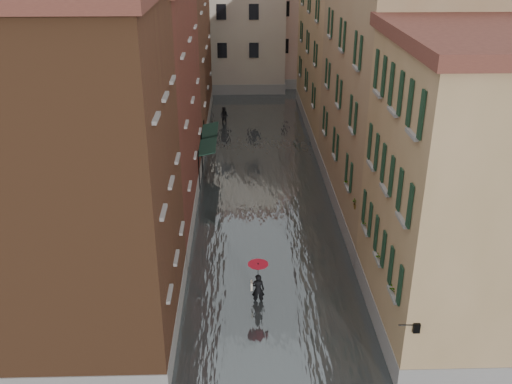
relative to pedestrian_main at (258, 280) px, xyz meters
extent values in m
plane|color=slate|center=(0.71, 0.45, -1.25)|extent=(120.00, 120.00, 0.00)
cube|color=#494F51|center=(0.71, 13.45, -1.15)|extent=(10.00, 60.00, 0.20)
cube|color=brown|center=(-6.29, -1.55, 5.25)|extent=(6.00, 8.00, 13.00)
cube|color=maroon|center=(-6.29, 9.45, 5.00)|extent=(6.00, 14.00, 12.50)
cube|color=brown|center=(-6.29, 24.45, 5.75)|extent=(6.00, 16.00, 14.00)
cube|color=#997B4F|center=(7.71, -1.55, 4.50)|extent=(6.00, 8.00, 11.50)
cube|color=#9D825F|center=(7.71, 9.45, 5.25)|extent=(6.00, 14.00, 13.00)
cube|color=#997B4F|center=(7.71, 24.45, 4.50)|extent=(6.00, 16.00, 11.50)
cube|color=beige|center=(-2.29, 38.45, 5.25)|extent=(12.00, 9.00, 13.00)
cube|color=tan|center=(6.71, 40.45, 4.75)|extent=(10.00, 9.00, 12.00)
cube|color=black|center=(-2.74, 13.30, 1.30)|extent=(1.09, 3.21, 0.31)
cylinder|color=black|center=(-3.24, 11.70, 0.15)|extent=(0.06, 0.06, 2.80)
cylinder|color=black|center=(-3.24, 14.91, 0.15)|extent=(0.06, 0.06, 2.80)
cube|color=black|center=(-2.74, 16.15, 1.30)|extent=(1.09, 3.14, 0.31)
cylinder|color=black|center=(-3.24, 14.58, 0.15)|extent=(0.06, 0.06, 2.80)
cylinder|color=black|center=(-3.24, 17.72, 0.15)|extent=(0.06, 0.06, 2.80)
cylinder|color=black|center=(4.76, -5.55, 1.85)|extent=(0.60, 0.05, 0.05)
cube|color=black|center=(5.06, -5.55, 1.75)|extent=(0.22, 0.22, 0.35)
cube|color=beige|center=(5.06, -5.55, 1.75)|extent=(0.14, 0.14, 0.24)
cube|color=brown|center=(4.83, -3.79, 1.90)|extent=(0.22, 0.85, 0.18)
imported|color=#265926|center=(4.83, -3.79, 2.32)|extent=(0.59, 0.51, 0.66)
cube|color=brown|center=(4.83, -1.58, 1.90)|extent=(0.22, 0.85, 0.18)
imported|color=#265926|center=(4.83, -1.58, 2.32)|extent=(0.59, 0.51, 0.66)
cube|color=brown|center=(4.83, 1.15, 1.90)|extent=(0.22, 0.85, 0.18)
imported|color=#265926|center=(4.83, 1.15, 2.32)|extent=(0.59, 0.51, 0.66)
cube|color=brown|center=(4.83, 3.40, 1.90)|extent=(0.22, 0.85, 0.18)
imported|color=#265926|center=(4.83, 3.40, 2.32)|extent=(0.59, 0.51, 0.66)
cube|color=brown|center=(4.83, 5.64, 1.90)|extent=(0.22, 0.85, 0.18)
imported|color=#265926|center=(4.83, 5.64, 2.32)|extent=(0.59, 0.51, 0.66)
imported|color=black|center=(0.00, 0.00, -0.48)|extent=(0.56, 0.37, 1.53)
cube|color=beige|center=(-0.28, 0.05, -0.30)|extent=(0.08, 0.30, 0.38)
cylinder|color=black|center=(0.00, 0.00, 0.10)|extent=(0.02, 0.02, 1.00)
cone|color=red|center=(0.00, 0.00, 0.67)|extent=(0.91, 0.91, 0.28)
imported|color=black|center=(-1.99, 25.11, -0.48)|extent=(0.92, 0.83, 1.54)
camera|label=1|loc=(-0.69, -20.60, 13.75)|focal=40.00mm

